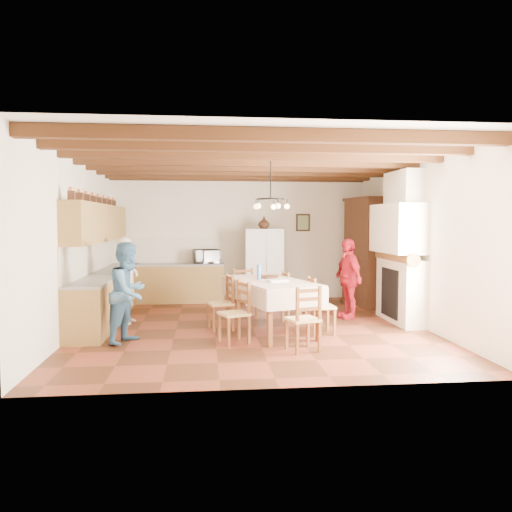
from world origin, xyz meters
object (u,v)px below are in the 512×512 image
(person_woman_blue, at_px, (129,292))
(microwave, at_px, (207,256))
(dining_table, at_px, (270,285))
(chair_left_far, at_px, (221,302))
(chair_right_far, at_px, (294,297))
(person_woman_red, at_px, (348,278))
(chair_end_near, at_px, (303,318))
(hutch, at_px, (365,252))
(person_man, at_px, (127,280))
(chair_end_far, at_px, (245,293))
(chair_right_near, at_px, (321,305))
(refrigerator, at_px, (265,266))
(chair_left_near, at_px, (234,312))

(person_woman_blue, bearing_deg, microwave, 7.06)
(dining_table, height_order, chair_left_far, chair_left_far)
(chair_right_far, bearing_deg, person_woman_red, -77.67)
(dining_table, height_order, chair_end_near, chair_end_near)
(hutch, distance_m, dining_table, 3.54)
(hutch, bearing_deg, person_man, -170.65)
(person_woman_blue, bearing_deg, person_woman_red, -43.59)
(chair_left_far, bearing_deg, chair_end_far, 140.08)
(chair_right_near, bearing_deg, chair_end_far, 33.25)
(chair_right_far, height_order, person_woman_red, person_woman_red)
(chair_end_near, bearing_deg, chair_left_far, -69.75)
(person_man, bearing_deg, hutch, -68.94)
(chair_left_far, xyz_separation_m, person_woman_red, (2.50, 0.82, 0.30))
(chair_end_far, bearing_deg, dining_table, -83.80)
(chair_end_far, height_order, person_man, person_man)
(chair_left_far, xyz_separation_m, person_woman_blue, (-1.44, -0.75, 0.30))
(hutch, distance_m, person_woman_red, 1.71)
(refrigerator, height_order, person_woman_red, refrigerator)
(chair_end_far, relative_size, person_woman_red, 0.62)
(chair_right_far, xyz_separation_m, person_woman_blue, (-2.82, -1.18, 0.30))
(refrigerator, xyz_separation_m, chair_end_far, (-0.60, -1.75, -0.37))
(chair_left_far, bearing_deg, chair_right_far, 93.57)
(chair_end_near, bearing_deg, refrigerator, -106.25)
(chair_left_near, bearing_deg, chair_left_far, 169.00)
(chair_left_far, distance_m, person_woman_blue, 1.65)
(chair_right_far, distance_m, person_man, 3.10)
(chair_right_near, xyz_separation_m, chair_end_far, (-1.15, 1.52, 0.00))
(chair_left_far, height_order, chair_right_near, same)
(refrigerator, height_order, chair_end_far, refrigerator)
(hutch, relative_size, microwave, 4.11)
(chair_right_far, height_order, chair_end_far, same)
(hutch, relative_size, chair_left_near, 2.51)
(chair_right_far, bearing_deg, chair_end_far, 48.11)
(chair_right_far, bearing_deg, microwave, 24.07)
(chair_right_near, height_order, microwave, microwave)
(person_woman_blue, bearing_deg, chair_right_near, -60.51)
(chair_end_far, relative_size, person_woman_blue, 0.61)
(chair_left_near, bearing_deg, person_man, -153.88)
(hutch, relative_size, chair_end_far, 2.51)
(dining_table, bearing_deg, chair_left_near, -132.29)
(person_man, bearing_deg, person_woman_red, -84.81)
(chair_left_near, xyz_separation_m, chair_right_near, (1.49, 0.48, 0.00))
(refrigerator, height_order, chair_left_far, refrigerator)
(microwave, bearing_deg, refrigerator, -27.81)
(chair_right_far, relative_size, chair_end_near, 1.00)
(chair_left_near, distance_m, microwave, 4.12)
(dining_table, height_order, chair_left_near, chair_left_near)
(chair_left_far, relative_size, person_woman_blue, 0.61)
(chair_left_near, xyz_separation_m, person_woman_red, (2.32, 1.79, 0.30))
(dining_table, bearing_deg, chair_end_far, 104.43)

